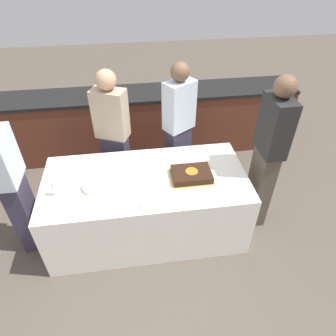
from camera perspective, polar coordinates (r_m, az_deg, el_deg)
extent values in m
plane|color=brown|center=(3.44, -3.75, -11.25)|extent=(14.00, 14.00, 0.00)
cube|color=#5B2D1E|center=(4.36, -5.85, 8.39)|extent=(4.40, 0.55, 0.88)
cube|color=black|center=(4.15, -6.27, 13.87)|extent=(4.40, 0.58, 0.04)
cube|color=white|center=(3.17, -4.03, -6.97)|extent=(1.99, 0.96, 0.74)
cube|color=gold|center=(2.93, 4.47, -1.71)|extent=(0.42, 0.31, 0.00)
cube|color=black|center=(2.90, 4.50, -1.17)|extent=(0.38, 0.27, 0.07)
cylinder|color=orange|center=(2.88, 4.54, -0.62)|extent=(0.12, 0.12, 0.00)
cylinder|color=white|center=(2.87, -13.75, -3.31)|extent=(0.23, 0.23, 0.05)
cylinder|color=white|center=(2.91, -20.48, -4.80)|extent=(0.06, 0.06, 0.00)
cylinder|color=white|center=(2.89, -20.64, -4.27)|extent=(0.01, 0.01, 0.07)
cylinder|color=white|center=(2.84, -20.99, -3.12)|extent=(0.05, 0.05, 0.09)
cylinder|color=white|center=(3.13, 1.80, 1.50)|extent=(0.18, 0.18, 0.00)
cube|color=white|center=(2.62, -3.58, -7.28)|extent=(0.15, 0.09, 0.02)
cube|color=#383347|center=(3.69, 1.90, 2.04)|extent=(0.32, 0.29, 0.85)
cube|color=silver|center=(3.32, 2.16, 11.76)|extent=(0.39, 0.35, 0.55)
sphere|color=brown|center=(3.17, 2.33, 17.84)|extent=(0.20, 0.20, 0.20)
cube|color=#383347|center=(3.32, -25.64, -7.69)|extent=(0.16, 0.30, 0.86)
cube|color=silver|center=(2.91, -29.27, 1.67)|extent=(0.20, 0.35, 0.50)
cube|color=#4C4238|center=(3.36, 17.01, -3.41)|extent=(0.16, 0.30, 0.93)
cube|color=black|center=(2.93, 19.73, 7.52)|extent=(0.20, 0.35, 0.56)
sphere|color=brown|center=(2.77, 21.46, 14.26)|extent=(0.20, 0.20, 0.20)
cube|color=#383347|center=(3.67, -9.66, 0.79)|extent=(0.34, 0.27, 0.81)
cube|color=tan|center=(3.30, -10.92, 10.07)|extent=(0.40, 0.32, 0.55)
sphere|color=tan|center=(3.14, -11.77, 16.12)|extent=(0.21, 0.21, 0.21)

